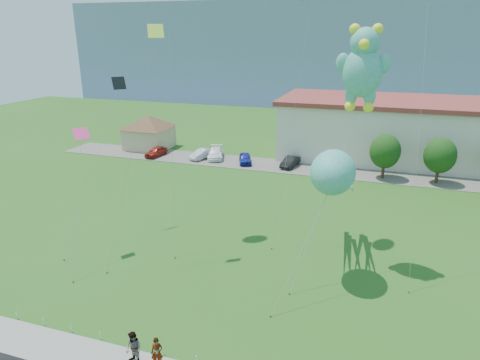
# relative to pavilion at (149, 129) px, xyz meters

# --- Properties ---
(ground) EXTENTS (160.00, 160.00, 0.00)m
(ground) POSITION_rel_pavilion_xyz_m (24.00, -38.00, -3.02)
(ground) COLOR #295919
(ground) RESTS_ON ground
(parking_strip) EXTENTS (70.00, 6.00, 0.06)m
(parking_strip) POSITION_rel_pavilion_xyz_m (24.00, -3.00, -2.99)
(parking_strip) COLOR #59544C
(parking_strip) RESTS_ON ground
(hill_ridge) EXTENTS (160.00, 50.00, 25.00)m
(hill_ridge) POSITION_rel_pavilion_xyz_m (24.00, 82.00, 9.48)
(hill_ridge) COLOR gray
(hill_ridge) RESTS_ON ground
(pavilion) EXTENTS (9.20, 9.20, 5.00)m
(pavilion) POSITION_rel_pavilion_xyz_m (0.00, 0.00, 0.00)
(pavilion) COLOR tan
(pavilion) RESTS_ON ground
(rope_fence) EXTENTS (26.05, 0.05, 0.50)m
(rope_fence) POSITION_rel_pavilion_xyz_m (24.00, -39.30, -2.77)
(rope_fence) COLOR white
(rope_fence) RESTS_ON ground
(tree_near) EXTENTS (3.60, 3.60, 5.47)m
(tree_near) POSITION_rel_pavilion_xyz_m (34.00, -4.00, 0.36)
(tree_near) COLOR #3F2B19
(tree_near) RESTS_ON ground
(tree_mid) EXTENTS (3.60, 3.60, 5.47)m
(tree_mid) POSITION_rel_pavilion_xyz_m (40.00, -4.00, 0.36)
(tree_mid) COLOR #3F2B19
(tree_mid) RESTS_ON ground
(pedestrian_left) EXTENTS (0.73, 0.61, 1.72)m
(pedestrian_left) POSITION_rel_pavilion_xyz_m (23.20, -40.21, -2.06)
(pedestrian_left) COLOR gray
(pedestrian_left) RESTS_ON sidewalk
(pedestrian_right) EXTENTS (1.14, 1.02, 1.94)m
(pedestrian_right) POSITION_rel_pavilion_xyz_m (21.97, -40.44, -1.95)
(pedestrian_right) COLOR gray
(pedestrian_right) RESTS_ON sidewalk
(parked_car_red) EXTENTS (2.12, 4.12, 1.34)m
(parked_car_red) POSITION_rel_pavilion_xyz_m (3.24, -3.91, -2.29)
(parked_car_red) COLOR maroon
(parked_car_red) RESTS_ON parking_strip
(parked_car_silver) EXTENTS (2.67, 4.25, 1.32)m
(parked_car_silver) POSITION_rel_pavilion_xyz_m (9.91, -3.03, -2.30)
(parked_car_silver) COLOR silver
(parked_car_silver) RESTS_ON parking_strip
(parked_car_white) EXTENTS (3.47, 5.40, 1.46)m
(parked_car_white) POSITION_rel_pavilion_xyz_m (11.67, -2.23, -2.24)
(parked_car_white) COLOR white
(parked_car_white) RESTS_ON parking_strip
(parked_car_blue) EXTENTS (2.80, 4.20, 1.33)m
(parked_car_blue) POSITION_rel_pavilion_xyz_m (16.31, -3.22, -2.30)
(parked_car_blue) COLOR navy
(parked_car_blue) RESTS_ON parking_strip
(parked_car_black) EXTENTS (2.10, 4.18, 1.32)m
(parked_car_black) POSITION_rel_pavilion_xyz_m (22.43, -2.96, -2.31)
(parked_car_black) COLOR black
(parked_car_black) RESTS_ON parking_strip
(octopus_kite) EXTENTS (4.13, 13.06, 9.34)m
(octopus_kite) POSITION_rel_pavilion_xyz_m (30.34, -26.96, 4.08)
(octopus_kite) COLOR teal
(octopus_kite) RESTS_ON ground
(teddy_bear_kite) EXTENTS (5.02, 7.64, 17.27)m
(teddy_bear_kite) POSITION_rel_pavilion_xyz_m (31.52, -25.10, 11.52)
(teddy_bear_kite) COLOR teal
(teddy_bear_kite) RESTS_ON ground
(small_kite_yellow) EXTENTS (2.96, 6.05, 17.23)m
(small_kite_yellow) POSITION_rel_pavilion_xyz_m (17.08, -28.44, 11.45)
(small_kite_yellow) COLOR #B6EC37
(small_kite_yellow) RESTS_ON ground
(small_kite_pink) EXTENTS (2.49, 5.65, 9.95)m
(small_kite_pink) POSITION_rel_pavilion_xyz_m (11.99, -30.43, 5.49)
(small_kite_pink) COLOR #FD3887
(small_kite_pink) RESTS_ON ground
(small_kite_black) EXTENTS (1.45, 9.07, 13.08)m
(small_kite_black) POSITION_rel_pavilion_xyz_m (11.54, -25.19, 8.02)
(small_kite_black) COLOR black
(small_kite_black) RESTS_ON ground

